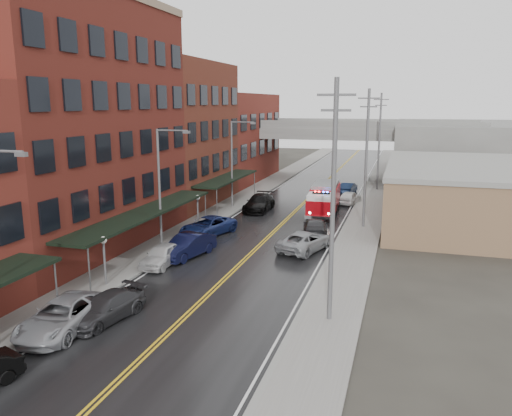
# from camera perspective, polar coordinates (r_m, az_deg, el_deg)

# --- Properties ---
(road) EXTENTS (11.00, 160.00, 0.02)m
(road) POSITION_cam_1_polar(r_m,az_deg,el_deg) (41.42, 1.56, -3.21)
(road) COLOR black
(road) RESTS_ON ground
(sidewalk_left) EXTENTS (3.00, 160.00, 0.15)m
(sidewalk_left) POSITION_cam_1_polar(r_m,az_deg,el_deg) (43.81, -7.70, -2.38)
(sidewalk_left) COLOR slate
(sidewalk_left) RESTS_ON ground
(sidewalk_right) EXTENTS (3.00, 160.00, 0.15)m
(sidewalk_right) POSITION_cam_1_polar(r_m,az_deg,el_deg) (40.19, 11.68, -3.84)
(sidewalk_right) COLOR slate
(sidewalk_right) RESTS_ON ground
(curb_left) EXTENTS (0.30, 160.00, 0.15)m
(curb_left) POSITION_cam_1_polar(r_m,az_deg,el_deg) (43.17, -5.70, -2.54)
(curb_left) COLOR gray
(curb_left) RESTS_ON ground
(curb_right) EXTENTS (0.30, 160.00, 0.15)m
(curb_right) POSITION_cam_1_polar(r_m,az_deg,el_deg) (40.35, 9.34, -3.68)
(curb_right) COLOR gray
(curb_right) RESTS_ON ground
(brick_building_b) EXTENTS (9.00, 20.00, 18.00)m
(brick_building_b) POSITION_cam_1_polar(r_m,az_deg,el_deg) (39.54, -20.39, 8.55)
(brick_building_b) COLOR #5C1818
(brick_building_b) RESTS_ON ground
(brick_building_c) EXTENTS (9.00, 15.00, 15.00)m
(brick_building_c) POSITION_cam_1_polar(r_m,az_deg,el_deg) (54.62, -9.15, 8.31)
(brick_building_c) COLOR #5B271B
(brick_building_c) RESTS_ON ground
(brick_building_far) EXTENTS (9.00, 20.00, 12.00)m
(brick_building_far) POSITION_cam_1_polar(r_m,az_deg,el_deg) (70.85, -2.91, 8.04)
(brick_building_far) COLOR maroon
(brick_building_far) RESTS_ON ground
(tan_building) EXTENTS (14.00, 22.00, 5.00)m
(tan_building) POSITION_cam_1_polar(r_m,az_deg,el_deg) (49.62, 22.93, 1.33)
(tan_building) COLOR #836246
(tan_building) RESTS_ON ground
(right_far_block) EXTENTS (18.00, 30.00, 8.00)m
(right_far_block) POSITION_cam_1_polar(r_m,az_deg,el_deg) (79.25, 22.28, 6.13)
(right_far_block) COLOR slate
(right_far_block) RESTS_ON ground
(awning_1) EXTENTS (2.60, 18.00, 3.09)m
(awning_1) POSITION_cam_1_polar(r_m,az_deg,el_deg) (37.16, -12.54, -0.54)
(awning_1) COLOR black
(awning_1) RESTS_ON ground
(awning_2) EXTENTS (2.60, 13.00, 3.09)m
(awning_2) POSITION_cam_1_polar(r_m,az_deg,el_deg) (52.84, -3.29, 3.39)
(awning_2) COLOR black
(awning_2) RESTS_ON ground
(globe_lamp_1) EXTENTS (0.44, 0.44, 3.12)m
(globe_lamp_1) POSITION_cam_1_polar(r_m,az_deg,el_deg) (30.99, -17.00, -4.57)
(globe_lamp_1) COLOR #59595B
(globe_lamp_1) RESTS_ON ground
(globe_lamp_2) EXTENTS (0.44, 0.44, 3.12)m
(globe_lamp_2) POSITION_cam_1_polar(r_m,az_deg,el_deg) (42.95, -6.69, 0.42)
(globe_lamp_2) COLOR #59595B
(globe_lamp_2) RESTS_ON ground
(street_lamp_1) EXTENTS (2.64, 0.22, 9.00)m
(street_lamp_1) POSITION_cam_1_polar(r_m,az_deg,el_deg) (37.18, -10.67, 3.00)
(street_lamp_1) COLOR #59595B
(street_lamp_1) RESTS_ON ground
(street_lamp_2) EXTENTS (2.64, 0.22, 9.00)m
(street_lamp_2) POSITION_cam_1_polar(r_m,az_deg,el_deg) (51.78, -2.52, 5.68)
(street_lamp_2) COLOR #59595B
(street_lamp_2) RESTS_ON ground
(utility_pole_0) EXTENTS (1.80, 0.24, 12.00)m
(utility_pole_0) POSITION_cam_1_polar(r_m,az_deg,el_deg) (24.24, 8.79, 1.01)
(utility_pole_0) COLOR #59595B
(utility_pole_0) RESTS_ON ground
(utility_pole_1) EXTENTS (1.80, 0.24, 12.00)m
(utility_pole_1) POSITION_cam_1_polar(r_m,az_deg,el_deg) (43.94, 12.49, 5.75)
(utility_pole_1) COLOR #59595B
(utility_pole_1) RESTS_ON ground
(utility_pole_2) EXTENTS (1.80, 0.24, 12.00)m
(utility_pole_2) POSITION_cam_1_polar(r_m,az_deg,el_deg) (63.83, 13.91, 7.55)
(utility_pole_2) COLOR #59595B
(utility_pole_2) RESTS_ON ground
(overpass) EXTENTS (40.00, 10.00, 7.50)m
(overpass) POSITION_cam_1_polar(r_m,az_deg,el_deg) (71.52, 8.39, 7.95)
(overpass) COLOR slate
(overpass) RESTS_ON ground
(fire_truck) EXTENTS (3.56, 8.17, 2.94)m
(fire_truck) POSITION_cam_1_polar(r_m,az_deg,el_deg) (49.54, 7.79, 1.09)
(fire_truck) COLOR maroon
(fire_truck) RESTS_ON ground
(parked_car_left_2) EXTENTS (3.06, 5.70, 1.52)m
(parked_car_left_2) POSITION_cam_1_polar(r_m,az_deg,el_deg) (26.32, -21.27, -11.44)
(parked_car_left_2) COLOR #929399
(parked_car_left_2) RESTS_ON ground
(parked_car_left_3) EXTENTS (2.76, 4.95, 1.36)m
(parked_car_left_3) POSITION_cam_1_polar(r_m,az_deg,el_deg) (26.84, -16.76, -10.85)
(parked_car_left_3) COLOR #2A2A2D
(parked_car_left_3) RESTS_ON ground
(parked_car_left_4) EXTENTS (1.74, 4.28, 1.45)m
(parked_car_left_4) POSITION_cam_1_polar(r_m,az_deg,el_deg) (34.53, -10.68, -5.30)
(parked_car_left_4) COLOR silver
(parked_car_left_4) RESTS_ON ground
(parked_car_left_5) EXTENTS (2.86, 5.27, 1.65)m
(parked_car_left_5) POSITION_cam_1_polar(r_m,az_deg,el_deg) (36.02, -7.85, -4.31)
(parked_car_left_5) COLOR black
(parked_car_left_5) RESTS_ON ground
(parked_car_left_6) EXTENTS (4.08, 6.00, 1.52)m
(parked_car_left_6) POSITION_cam_1_polar(r_m,az_deg,el_deg) (41.68, -5.52, -2.09)
(parked_car_left_6) COLOR navy
(parked_car_left_6) RESTS_ON ground
(parked_car_left_7) EXTENTS (2.36, 5.70, 1.65)m
(parked_car_left_7) POSITION_cam_1_polar(r_m,az_deg,el_deg) (50.80, 0.37, 0.59)
(parked_car_left_7) COLOR black
(parked_car_left_7) RESTS_ON ground
(parked_car_right_0) EXTENTS (3.95, 5.81, 1.48)m
(parked_car_right_0) POSITION_cam_1_polar(r_m,az_deg,el_deg) (37.42, 5.65, -3.77)
(parked_car_right_0) COLOR gray
(parked_car_right_0) RESTS_ON ground
(parked_car_right_1) EXTENTS (2.85, 5.24, 1.44)m
(parked_car_right_1) POSITION_cam_1_polar(r_m,az_deg,el_deg) (41.58, 6.78, -2.21)
(parked_car_right_1) COLOR #2A292C
(parked_car_right_1) RESTS_ON ground
(parked_car_right_2) EXTENTS (2.45, 4.43, 1.43)m
(parked_car_right_2) POSITION_cam_1_polar(r_m,az_deg,el_deg) (55.26, 10.67, 1.19)
(parked_car_right_2) COLOR silver
(parked_car_right_2) RESTS_ON ground
(parked_car_right_3) EXTENTS (1.85, 4.23, 1.35)m
(parked_car_right_3) POSITION_cam_1_polar(r_m,az_deg,el_deg) (61.65, 10.52, 2.27)
(parked_car_right_3) COLOR black
(parked_car_right_3) RESTS_ON ground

